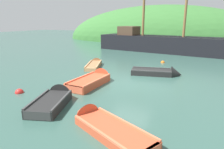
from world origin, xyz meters
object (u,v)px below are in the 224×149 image
at_px(rowboat_outer_left, 55,101).
at_px(rowboat_center, 95,65).
at_px(sailing_ship, 158,46).
at_px(rowboat_portside, 159,73).
at_px(rowboat_outer_right, 94,81).
at_px(rowboat_far, 101,125).
at_px(buoy_orange, 163,63).
at_px(buoy_red, 19,93).

height_order(rowboat_outer_left, rowboat_center, rowboat_outer_left).
bearing_deg(sailing_ship, rowboat_portside, -69.50).
xyz_separation_m(sailing_ship, rowboat_portside, (2.29, -11.33, -0.61)).
bearing_deg(rowboat_outer_right, rowboat_far, -145.65).
height_order(sailing_ship, rowboat_outer_left, sailing_ship).
height_order(rowboat_center, buoy_orange, rowboat_center).
bearing_deg(buoy_red, rowboat_portside, 47.39).
relative_size(sailing_ship, rowboat_outer_right, 4.83).
bearing_deg(rowboat_far, buoy_red, 11.18).
bearing_deg(buoy_red, rowboat_center, 86.23).
relative_size(rowboat_outer_left, rowboat_far, 0.84).
bearing_deg(rowboat_portside, rowboat_center, 159.92).
xyz_separation_m(rowboat_portside, buoy_red, (-6.00, -6.52, -0.11)).
bearing_deg(buoy_red, buoy_orange, 63.49).
height_order(sailing_ship, rowboat_center, sailing_ship).
bearing_deg(buoy_orange, sailing_ship, 104.36).
xyz_separation_m(rowboat_outer_left, buoy_red, (-2.59, 0.39, -0.13)).
relative_size(sailing_ship, rowboat_outer_left, 5.63).
bearing_deg(buoy_orange, rowboat_portside, -83.18).
xyz_separation_m(sailing_ship, buoy_orange, (1.76, -6.88, -0.73)).
height_order(rowboat_outer_right, buoy_orange, rowboat_outer_right).
bearing_deg(rowboat_portside, sailing_ship, 90.22).
distance_m(rowboat_outer_left, rowboat_center, 8.05).
distance_m(sailing_ship, rowboat_center, 10.97).
bearing_deg(rowboat_far, rowboat_center, -34.28).
bearing_deg(sailing_ship, buoy_red, -92.69).
relative_size(sailing_ship, rowboat_portside, 5.09).
bearing_deg(rowboat_outer_left, rowboat_far, -127.63).
height_order(rowboat_far, buoy_red, rowboat_far).
height_order(sailing_ship, buoy_red, sailing_ship).
relative_size(rowboat_portside, rowboat_outer_right, 0.95).
distance_m(rowboat_portside, rowboat_outer_left, 7.71).
xyz_separation_m(rowboat_far, buoy_red, (-5.49, 1.48, -0.08)).
relative_size(rowboat_outer_right, rowboat_far, 0.97).
distance_m(rowboat_portside, rowboat_center, 5.58).
distance_m(rowboat_center, buoy_red, 7.40).
height_order(sailing_ship, rowboat_outer_right, sailing_ship).
relative_size(sailing_ship, rowboat_center, 4.67).
bearing_deg(rowboat_portside, rowboat_outer_right, -144.63).
xyz_separation_m(sailing_ship, buoy_red, (-3.71, -17.85, -0.73)).
height_order(rowboat_portside, rowboat_center, rowboat_portside).
bearing_deg(rowboat_center, rowboat_far, -169.52).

